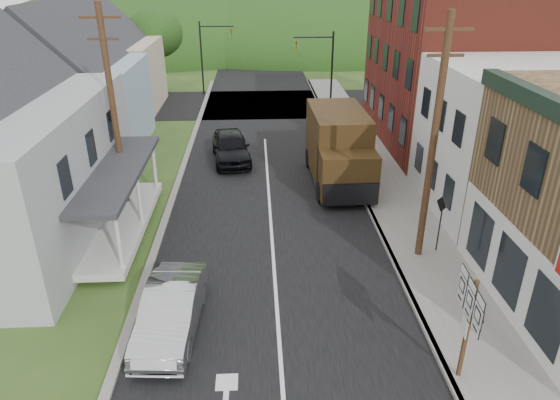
{
  "coord_description": "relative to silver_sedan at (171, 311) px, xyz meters",
  "views": [
    {
      "loc": [
        -0.56,
        -12.73,
        10.29
      ],
      "look_at": [
        0.29,
        4.24,
        2.2
      ],
      "focal_mm": 32.0,
      "sensor_mm": 36.0,
      "label": 1
    }
  ],
  "objects": [
    {
      "name": "ground",
      "position": [
        3.25,
        0.37,
        -0.75
      ],
      "size": [
        120.0,
        120.0,
        0.0
      ],
      "primitive_type": "plane",
      "color": "#2D4719",
      "rests_on": "ground"
    },
    {
      "name": "road",
      "position": [
        3.25,
        10.37,
        -0.75
      ],
      "size": [
        9.0,
        90.0,
        0.02
      ],
      "primitive_type": "cube",
      "color": "black",
      "rests_on": "ground"
    },
    {
      "name": "cross_road",
      "position": [
        3.25,
        27.37,
        -0.75
      ],
      "size": [
        60.0,
        9.0,
        0.02
      ],
      "primitive_type": "cube",
      "color": "black",
      "rests_on": "ground"
    },
    {
      "name": "sidewalk_right",
      "position": [
        9.15,
        8.37,
        -0.67
      ],
      "size": [
        2.8,
        55.0,
        0.15
      ],
      "primitive_type": "cube",
      "color": "slate",
      "rests_on": "ground"
    },
    {
      "name": "curb_right",
      "position": [
        7.8,
        8.37,
        -0.67
      ],
      "size": [
        0.2,
        55.0,
        0.15
      ],
      "primitive_type": "cube",
      "color": "slate",
      "rests_on": "ground"
    },
    {
      "name": "curb_left",
      "position": [
        -1.4,
        8.37,
        -0.69
      ],
      "size": [
        0.3,
        55.0,
        0.12
      ],
      "primitive_type": "cube",
      "color": "slate",
      "rests_on": "ground"
    },
    {
      "name": "storefront_white",
      "position": [
        14.55,
        7.87,
        2.5
      ],
      "size": [
        8.0,
        7.0,
        6.5
      ],
      "primitive_type": "cube",
      "color": "silver",
      "rests_on": "ground"
    },
    {
      "name": "storefront_red",
      "position": [
        14.55,
        17.37,
        4.25
      ],
      "size": [
        8.0,
        12.0,
        10.0
      ],
      "primitive_type": "cube",
      "color": "maroon",
      "rests_on": "ground"
    },
    {
      "name": "house_blue",
      "position": [
        -7.75,
        17.37,
        2.95
      ],
      "size": [
        7.14,
        8.16,
        7.28
      ],
      "color": "#94ABCA",
      "rests_on": "ground"
    },
    {
      "name": "house_cream",
      "position": [
        -8.25,
        26.37,
        2.95
      ],
      "size": [
        7.14,
        8.16,
        7.28
      ],
      "color": "#BFAC94",
      "rests_on": "ground"
    },
    {
      "name": "utility_pole_right",
      "position": [
        8.85,
        3.87,
        3.91
      ],
      "size": [
        1.6,
        0.26,
        9.0
      ],
      "color": "#472D19",
      "rests_on": "ground"
    },
    {
      "name": "utility_pole_left",
      "position": [
        -3.25,
        8.37,
        3.91
      ],
      "size": [
        1.6,
        0.26,
        9.0
      ],
      "color": "#472D19",
      "rests_on": "ground"
    },
    {
      "name": "traffic_signal_right",
      "position": [
        7.55,
        23.87,
        3.01
      ],
      "size": [
        2.87,
        0.2,
        6.0
      ],
      "color": "black",
      "rests_on": "ground"
    },
    {
      "name": "traffic_signal_left",
      "position": [
        -1.05,
        30.87,
        3.01
      ],
      "size": [
        2.87,
        0.2,
        6.0
      ],
      "color": "black",
      "rests_on": "ground"
    },
    {
      "name": "tree_left_d",
      "position": [
        -5.75,
        32.37,
        4.14
      ],
      "size": [
        4.8,
        4.8,
        6.94
      ],
      "color": "#382616",
      "rests_on": "ground"
    },
    {
      "name": "forested_ridge",
      "position": [
        3.25,
        55.37,
        -0.75
      ],
      "size": [
        90.0,
        30.0,
        16.0
      ],
      "primitive_type": "ellipsoid",
      "color": "#12330F",
      "rests_on": "ground"
    },
    {
      "name": "silver_sedan",
      "position": [
        0.0,
        0.0,
        0.0
      ],
      "size": [
        1.88,
        4.63,
        1.49
      ],
      "primitive_type": "imported",
      "rotation": [
        0.0,
        0.0,
        -0.07
      ],
      "color": "#AFAFB4",
      "rests_on": "ground"
    },
    {
      "name": "dark_sedan",
      "position": [
        1.24,
        14.62,
        0.09
      ],
      "size": [
        2.6,
        5.13,
        1.67
      ],
      "primitive_type": "imported",
      "rotation": [
        0.0,
        0.0,
        0.13
      ],
      "color": "black",
      "rests_on": "ground"
    },
    {
      "name": "delivery_van",
      "position": [
        6.85,
        11.21,
        1.1
      ],
      "size": [
        2.81,
        6.58,
        3.65
      ],
      "rotation": [
        0.0,
        0.0,
        0.02
      ],
      "color": "#33220E",
      "rests_on": "ground"
    },
    {
      "name": "route_sign_cluster",
      "position": [
        8.01,
        -2.4,
        1.4
      ],
      "size": [
        0.22,
        1.76,
        3.08
      ],
      "rotation": [
        0.0,
        0.0,
        -0.08
      ],
      "color": "#472D19",
      "rests_on": "sidewalk_right"
    },
    {
      "name": "warning_sign",
      "position": [
        9.59,
        4.06,
        0.89
      ],
      "size": [
        0.16,
        0.63,
        2.32
      ],
      "rotation": [
        0.0,
        0.0,
        0.21
      ],
      "color": "black",
      "rests_on": "sidewalk_right"
    }
  ]
}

